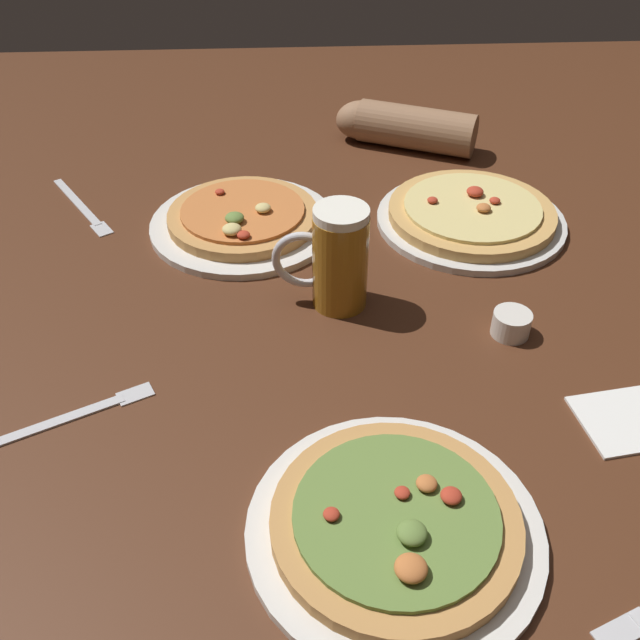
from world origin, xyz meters
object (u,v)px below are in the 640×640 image
fork_left (65,418)px  pizza_plate_far (243,219)px  pizza_plate_near (395,525)px  fork_spare (82,207)px  beer_mug_dark (337,258)px  ramekin_sauce (511,324)px  diner_arm (401,126)px  pizza_plate_side (471,215)px

fork_left → pizza_plate_far: bearing=64.7°
pizza_plate_near → fork_spare: (-0.46, 0.70, -0.01)m
pizza_plate_far → beer_mug_dark: (0.14, -0.22, 0.06)m
beer_mug_dark → ramekin_sauce: (0.24, -0.09, -0.06)m
pizza_plate_far → fork_spare: 0.30m
pizza_plate_far → fork_left: bearing=-115.3°
fork_left → fork_spare: (-0.08, 0.51, 0.00)m
diner_arm → ramekin_sauce: bearing=-83.5°
pizza_plate_side → pizza_plate_far: bearing=178.8°
pizza_plate_side → fork_spare: 0.68m
pizza_plate_near → pizza_plate_far: size_ratio=0.98×
fork_spare → diner_arm: 0.64m
pizza_plate_side → fork_spare: (-0.67, 0.09, -0.01)m
fork_left → fork_spare: bearing=99.3°
beer_mug_dark → fork_spare: 0.53m
fork_left → pizza_plate_near: bearing=-25.9°
beer_mug_dark → diner_arm: bearing=72.0°
diner_arm → pizza_plate_far: bearing=-135.8°
ramekin_sauce → fork_left: (-0.58, -0.13, -0.01)m
fork_left → ramekin_sauce: bearing=12.7°
pizza_plate_far → beer_mug_dark: 0.27m
pizza_plate_near → fork_left: size_ratio=1.43×
pizza_plate_near → diner_arm: 0.93m
pizza_plate_near → pizza_plate_side: pizza_plate_near is taller
pizza_plate_near → fork_spare: bearing=123.5°
pizza_plate_near → fork_left: pizza_plate_near is taller
pizza_plate_far → beer_mug_dark: size_ratio=2.01×
pizza_plate_near → pizza_plate_far: 0.64m
beer_mug_dark → diner_arm: 0.54m
pizza_plate_far → ramekin_sauce: size_ratio=5.93×
pizza_plate_far → pizza_plate_side: same height
fork_left → fork_spare: 0.52m
pizza_plate_near → fork_spare: 0.83m
pizza_plate_side → ramekin_sauce: (-0.01, -0.29, 0.00)m
pizza_plate_side → fork_left: 0.73m
fork_left → diner_arm: (0.51, 0.73, 0.04)m
beer_mug_dark → fork_spare: beer_mug_dark is taller
ramekin_sauce → fork_left: ramekin_sauce is taller
fork_spare → diner_arm: diner_arm is taller
ramekin_sauce → diner_arm: (-0.07, 0.60, 0.02)m
ramekin_sauce → fork_spare: ramekin_sauce is taller
pizza_plate_side → beer_mug_dark: size_ratio=2.04×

